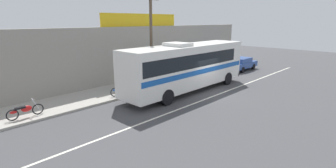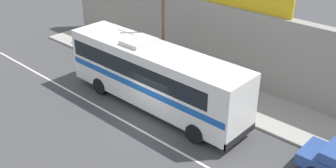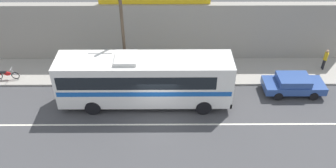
{
  "view_description": "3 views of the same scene",
  "coord_description": "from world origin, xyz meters",
  "px_view_note": "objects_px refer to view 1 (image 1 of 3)",
  "views": [
    {
      "loc": [
        -15.31,
        -10.35,
        5.32
      ],
      "look_at": [
        -3.45,
        1.04,
        1.11
      ],
      "focal_mm": 26.63,
      "sensor_mm": 36.0,
      "label": 1
    },
    {
      "loc": [
        12.7,
        -12.15,
        11.39
      ],
      "look_at": [
        -0.79,
        2.52,
        1.05
      ],
      "focal_mm": 41.46,
      "sensor_mm": 36.0,
      "label": 2
    },
    {
      "loc": [
        0.59,
        -17.04,
        15.31
      ],
      "look_at": [
        0.7,
        1.99,
        1.21
      ],
      "focal_mm": 36.56,
      "sensor_mm": 36.0,
      "label": 3
    }
  ],
  "objects_px": {
    "motorcycle_black": "(122,89)",
    "pedestrian_by_curb": "(233,54)",
    "utility_pole": "(151,39)",
    "parked_car": "(241,63)",
    "motorcycle_red": "(25,110)",
    "intercity_bus": "(187,65)"
  },
  "relations": [
    {
      "from": "utility_pole",
      "to": "pedestrian_by_curb",
      "type": "distance_m",
      "value": 15.66
    },
    {
      "from": "intercity_bus",
      "to": "utility_pole",
      "type": "xyz_separation_m",
      "value": [
        -1.45,
        2.38,
        1.85
      ]
    },
    {
      "from": "intercity_bus",
      "to": "utility_pole",
      "type": "distance_m",
      "value": 3.34
    },
    {
      "from": "intercity_bus",
      "to": "parked_car",
      "type": "bearing_deg",
      "value": 5.88
    },
    {
      "from": "utility_pole",
      "to": "motorcycle_red",
      "type": "height_order",
      "value": "utility_pole"
    },
    {
      "from": "intercity_bus",
      "to": "parked_car",
      "type": "height_order",
      "value": "intercity_bus"
    },
    {
      "from": "utility_pole",
      "to": "motorcycle_black",
      "type": "bearing_deg",
      "value": 178.22
    },
    {
      "from": "intercity_bus",
      "to": "pedestrian_by_curb",
      "type": "relative_size",
      "value": 6.64
    },
    {
      "from": "parked_car",
      "to": "pedestrian_by_curb",
      "type": "distance_m",
      "value": 4.35
    },
    {
      "from": "pedestrian_by_curb",
      "to": "motorcycle_black",
      "type": "bearing_deg",
      "value": -175.38
    },
    {
      "from": "parked_car",
      "to": "motorcycle_black",
      "type": "bearing_deg",
      "value": 174.74
    },
    {
      "from": "parked_car",
      "to": "motorcycle_red",
      "type": "distance_m",
      "value": 21.25
    },
    {
      "from": "utility_pole",
      "to": "motorcycle_black",
      "type": "distance_m",
      "value": 4.39
    },
    {
      "from": "parked_car",
      "to": "pedestrian_by_curb",
      "type": "relative_size",
      "value": 2.46
    },
    {
      "from": "parked_car",
      "to": "motorcycle_black",
      "type": "relative_size",
      "value": 2.18
    },
    {
      "from": "pedestrian_by_curb",
      "to": "utility_pole",
      "type": "bearing_deg",
      "value": -174.2
    },
    {
      "from": "utility_pole",
      "to": "motorcycle_black",
      "type": "xyz_separation_m",
      "value": [
        -2.85,
        0.09,
        -3.35
      ]
    },
    {
      "from": "motorcycle_black",
      "to": "pedestrian_by_curb",
      "type": "xyz_separation_m",
      "value": [
        18.18,
        1.47,
        0.59
      ]
    },
    {
      "from": "parked_car",
      "to": "utility_pole",
      "type": "relative_size",
      "value": 0.59
    },
    {
      "from": "motorcycle_black",
      "to": "pedestrian_by_curb",
      "type": "bearing_deg",
      "value": 4.62
    },
    {
      "from": "utility_pole",
      "to": "motorcycle_red",
      "type": "distance_m",
      "value": 9.72
    },
    {
      "from": "intercity_bus",
      "to": "motorcycle_black",
      "type": "relative_size",
      "value": 5.88
    }
  ]
}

